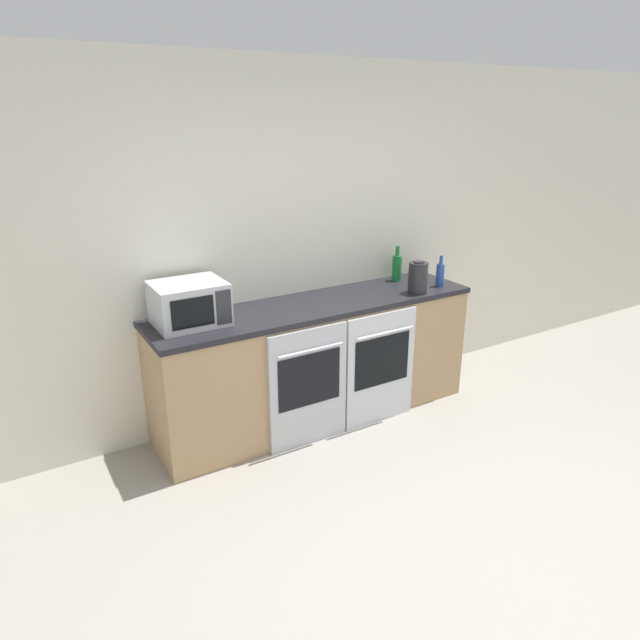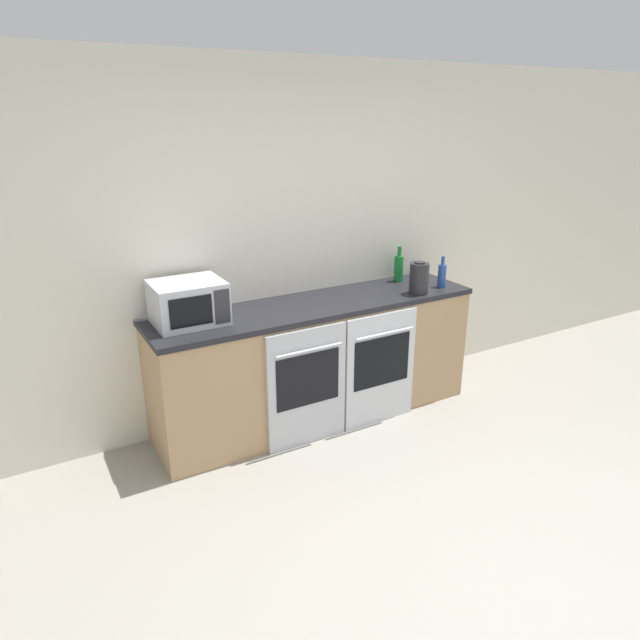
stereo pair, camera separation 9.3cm
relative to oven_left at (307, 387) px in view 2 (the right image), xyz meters
The scene contains 9 objects.
ground_plane 1.69m from the oven_left, 81.33° to the right, with size 16.00×16.00×0.00m, color gray.
wall_back 1.09m from the oven_left, 68.61° to the left, with size 10.00×0.06×2.60m.
counter_back 0.39m from the oven_left, 51.32° to the left, with size 2.47×0.60×0.93m.
oven_left is the anchor object (origin of this frame).
oven_right 0.62m from the oven_left, ahead, with size 0.60×0.06×0.87m.
microwave 0.99m from the oven_left, 152.44° to the left, with size 0.45×0.38×0.28m.
bottle_blue 1.44m from the oven_left, ahead, with size 0.06×0.06×0.25m.
bottle_green 1.35m from the oven_left, 23.14° to the left, with size 0.08×0.08×0.29m.
kettle 1.21m from the oven_left, ahead, with size 0.15×0.15×0.25m.
Camera 2 is at (-1.92, -1.50, 2.22)m, focal length 32.00 mm.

